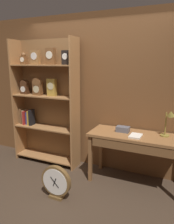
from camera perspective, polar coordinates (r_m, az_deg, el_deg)
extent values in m
plane|color=#3D2D21|center=(3.11, -7.51, -23.13)|extent=(10.00, 10.00, 0.00)
cube|color=brown|center=(3.71, 2.60, 4.84)|extent=(4.80, 0.05, 2.60)
cube|color=#9E6B3D|center=(4.31, -17.52, 2.78)|extent=(0.02, 0.33, 2.21)
cube|color=#9E6B3D|center=(3.62, -3.14, 1.51)|extent=(0.03, 0.33, 2.21)
cube|color=brown|center=(4.06, -9.66, 2.61)|extent=(1.23, 0.01, 2.21)
cube|color=#9E6B3D|center=(4.24, -10.35, -11.41)|extent=(1.18, 0.31, 0.02)
cube|color=#9E6B3D|center=(4.04, -10.68, -3.95)|extent=(1.18, 0.31, 0.02)
cube|color=#9E6B3D|center=(3.91, -11.04, 4.13)|extent=(1.18, 0.31, 0.02)
cube|color=#9E6B3D|center=(3.87, -11.38, 11.91)|extent=(1.18, 0.31, 0.02)
cube|color=brown|center=(4.14, -16.21, 12.86)|extent=(0.11, 0.09, 0.14)
sphere|color=brown|center=(4.14, -16.29, 14.16)|extent=(0.08, 0.08, 0.08)
cylinder|color=silver|center=(4.10, -16.66, 12.99)|extent=(0.08, 0.01, 0.08)
cube|color=#472816|center=(4.17, -15.93, 5.66)|extent=(0.14, 0.11, 0.16)
cylinder|color=#472816|center=(4.16, -16.02, 7.09)|extent=(0.14, 0.11, 0.14)
cylinder|color=silver|center=(4.13, -16.47, 5.73)|extent=(0.10, 0.01, 0.10)
cube|color=olive|center=(3.95, -13.36, 13.75)|extent=(0.16, 0.08, 0.24)
cylinder|color=silver|center=(3.92, -13.78, 14.02)|extent=(0.12, 0.01, 0.12)
cube|color=brown|center=(3.95, -12.76, 5.68)|extent=(0.16, 0.09, 0.19)
cylinder|color=brown|center=(3.94, -12.85, 7.49)|extent=(0.16, 0.09, 0.16)
cylinder|color=#C6B78C|center=(3.91, -13.21, 5.80)|extent=(0.12, 0.01, 0.12)
cube|color=brown|center=(3.79, -9.49, 14.17)|extent=(0.16, 0.08, 0.27)
cylinder|color=silver|center=(3.75, -9.91, 14.49)|extent=(0.12, 0.01, 0.12)
cube|color=#B28C38|center=(3.82, -9.20, 6.39)|extent=(0.16, 0.08, 0.30)
cylinder|color=#C6B78C|center=(3.78, -9.58, 6.67)|extent=(0.12, 0.01, 0.12)
cube|color=black|center=(3.63, -5.48, 14.00)|extent=(0.13, 0.08, 0.23)
cylinder|color=white|center=(3.59, -5.85, 14.29)|extent=(0.10, 0.01, 0.10)
cube|color=brown|center=(4.33, -16.55, -0.99)|extent=(0.03, 0.14, 0.29)
cube|color=tan|center=(4.31, -15.95, -1.19)|extent=(0.04, 0.13, 0.26)
cube|color=maroon|center=(4.27, -15.78, -1.39)|extent=(0.03, 0.15, 0.25)
cube|color=navy|center=(4.25, -15.07, -1.55)|extent=(0.04, 0.12, 0.23)
cube|color=#B78C2D|center=(4.20, -14.71, -1.45)|extent=(0.03, 0.15, 0.27)
cube|color=black|center=(4.17, -14.28, -1.39)|extent=(0.04, 0.14, 0.29)
cube|color=brown|center=(3.30, 12.80, -6.11)|extent=(1.38, 0.55, 0.04)
cube|color=brown|center=(3.43, 0.85, -12.12)|extent=(0.05, 0.05, 0.74)
cube|color=brown|center=(3.81, 3.63, -9.46)|extent=(0.05, 0.05, 0.74)
cube|color=brown|center=(3.10, 11.71, -9.13)|extent=(1.18, 0.03, 0.12)
cylinder|color=olive|center=(3.34, 19.65, -5.79)|extent=(0.13, 0.13, 0.02)
cylinder|color=olive|center=(3.29, 19.88, -2.89)|extent=(0.02, 0.02, 0.33)
cone|color=olive|center=(3.20, 21.09, -0.37)|extent=(0.11, 0.13, 0.11)
cube|color=#595960|center=(3.38, 9.36, -4.45)|extent=(0.20, 0.13, 0.08)
cube|color=silver|center=(3.20, 12.62, -6.12)|extent=(0.17, 0.22, 0.02)
cube|color=brown|center=(3.24, -7.95, -21.05)|extent=(0.20, 0.11, 0.04)
cylinder|color=brown|center=(3.11, -8.09, -17.43)|extent=(0.43, 0.06, 0.43)
cylinder|color=silver|center=(3.09, -8.44, -17.70)|extent=(0.37, 0.01, 0.37)
cube|color=black|center=(3.08, -8.49, -17.74)|extent=(0.06, 0.01, 0.13)
cube|color=black|center=(3.08, -8.50, -17.75)|extent=(0.13, 0.01, 0.14)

